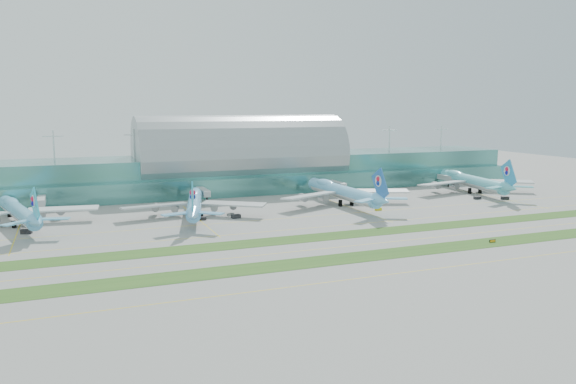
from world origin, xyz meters
name	(u,v)px	position (x,y,z in m)	size (l,w,h in m)	color
ground	(342,236)	(0.00, 0.00, 0.00)	(700.00, 700.00, 0.00)	gray
terminal	(241,165)	(0.01, 128.79, 14.23)	(340.00, 69.10, 36.00)	#3D7A75
grass_strip_near	(381,254)	(0.00, -28.00, 0.04)	(420.00, 12.00, 0.08)	#2D591E
grass_strip_far	(340,235)	(0.00, 2.00, 0.04)	(420.00, 12.00, 0.08)	#2D591E
taxiline_a	(416,271)	(0.00, -48.00, 0.01)	(420.00, 0.35, 0.01)	yellow
taxiline_b	(360,245)	(0.00, -14.00, 0.01)	(420.00, 0.35, 0.01)	yellow
taxiline_c	(322,227)	(0.00, 18.00, 0.01)	(420.00, 0.35, 0.01)	yellow
taxiline_d	(301,217)	(0.00, 40.00, 0.01)	(420.00, 0.35, 0.01)	yellow
airliner_a	(19,211)	(-113.48, 66.33, 6.02)	(60.56, 69.94, 19.53)	#64B3DC
airliner_b	(195,202)	(-42.68, 59.36, 6.11)	(61.72, 71.15, 19.80)	#6FBCF4
airliner_c	(342,191)	(31.51, 62.40, 6.71)	(69.69, 79.01, 21.77)	#71C7F9
airliner_d	(471,180)	(117.74, 71.33, 6.75)	(69.17, 79.30, 21.89)	#5DC0CE
gse_b	(26,232)	(-109.97, 48.24, 0.88)	(3.91, 1.99, 1.75)	black
gse_c	(202,218)	(-41.61, 49.71, 0.69)	(3.57, 1.79, 1.38)	black
gse_d	(236,216)	(-27.18, 47.76, 0.83)	(3.85, 2.24, 1.67)	black
gse_e	(378,209)	(40.09, 41.53, 0.63)	(3.04, 1.56, 1.27)	yellow
gse_f	(378,204)	(46.98, 53.10, 0.75)	(3.27, 1.93, 1.51)	black
gse_g	(477,198)	(104.75, 50.15, 0.73)	(3.69, 1.94, 1.46)	black
gse_h	(505,198)	(117.55, 44.10, 0.82)	(3.88, 2.09, 1.63)	black
taxiway_sign_east	(492,241)	(45.60, -28.12, 0.53)	(2.56, 0.40, 1.08)	black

